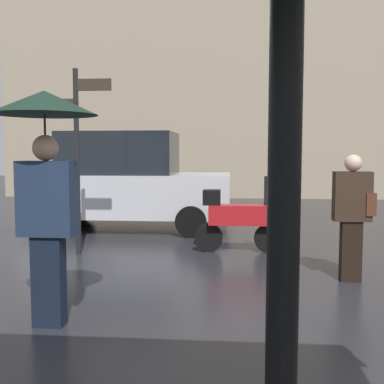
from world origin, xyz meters
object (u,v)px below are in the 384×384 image
parked_car_left (127,181)px  street_signpost (77,143)px  pedestrian_with_bag (353,210)px  parked_scooter (236,218)px  pedestrian_with_umbrella (46,151)px

parked_car_left → street_signpost: (-0.21, -2.54, 0.76)m
pedestrian_with_bag → parked_car_left: (-3.70, 3.76, 0.11)m
pedestrian_with_bag → street_signpost: (-3.92, 1.23, 0.86)m
parked_scooter → street_signpost: 2.78m
pedestrian_with_umbrella → street_signpost: size_ratio=0.74×
parked_car_left → pedestrian_with_umbrella: bearing=-67.6°
parked_scooter → parked_car_left: parked_car_left is taller
pedestrian_with_umbrella → parked_scooter: 3.96m
parked_car_left → street_signpost: size_ratio=1.44×
pedestrian_with_umbrella → parked_scooter: size_ratio=1.52×
pedestrian_with_umbrella → pedestrian_with_bag: pedestrian_with_umbrella is taller
pedestrian_with_umbrella → parked_scooter: (1.75, 3.38, -1.07)m
street_signpost → parked_car_left: bearing=85.2°
parked_scooter → street_signpost: (-2.48, -0.36, 1.21)m
pedestrian_with_umbrella → parked_car_left: pedestrian_with_umbrella is taller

